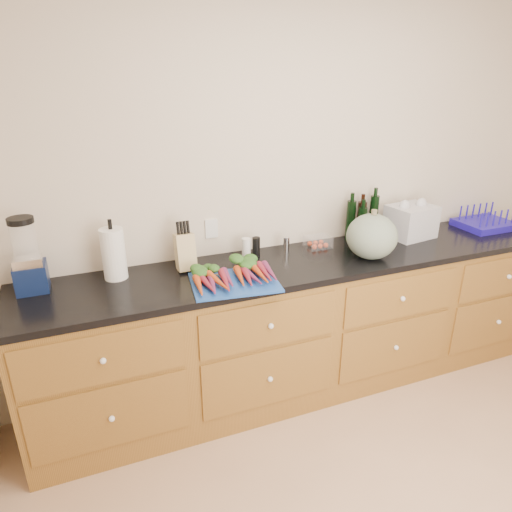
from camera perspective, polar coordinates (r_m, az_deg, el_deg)
name	(u,v)px	position (r m, az deg, el deg)	size (l,w,h in m)	color
wall_back	(296,191)	(3.08, 4.98, 8.08)	(4.10, 0.05, 2.60)	beige
cabinets	(313,325)	(3.14, 7.14, -8.59)	(3.60, 0.64, 0.90)	brown
countertop	(316,261)	(2.93, 7.54, -0.63)	(3.64, 0.62, 0.04)	black
cutting_board	(234,282)	(2.56, -2.71, -3.31)	(0.48, 0.36, 0.01)	#1B4AA5
carrots	(232,274)	(2.58, -3.04, -2.26)	(0.46, 0.33, 0.06)	#C34317
squash	(372,236)	(2.94, 14.28, 2.38)	(0.32, 0.32, 0.29)	slate
blender_appliance	(28,260)	(2.69, -26.61, -0.40)	(0.16, 0.16, 0.41)	#0D1A40
paper_towel	(114,254)	(2.69, -17.37, 0.26)	(0.13, 0.13, 0.30)	white
knife_block	(185,252)	(2.73, -8.84, 0.51)	(0.11, 0.11, 0.22)	tan
grinder_salt	(246,248)	(2.89, -1.23, 1.02)	(0.06, 0.06, 0.13)	white
grinder_pepper	(256,247)	(2.91, 0.02, 1.18)	(0.05, 0.05, 0.12)	black
canister_chrome	(286,244)	(3.00, 3.78, 1.49)	(0.04, 0.04, 0.10)	silver
tomato_box	(318,242)	(3.09, 7.74, 1.76)	(0.16, 0.13, 0.08)	white
bottles	(362,220)	(3.28, 13.10, 4.38)	(0.25, 0.13, 0.30)	black
grocery_bag	(411,221)	(3.43, 18.78, 4.12)	(0.31, 0.25, 0.23)	silver
dish_rack	(485,222)	(3.88, 26.71, 3.78)	(0.39, 0.32, 0.16)	#1D12A2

